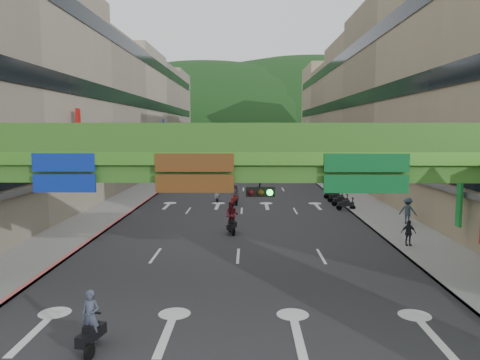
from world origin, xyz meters
TOP-DOWN VIEW (x-y plane):
  - road_slab at (0.00, 50.00)m, footprint 18.00×140.00m
  - sidewalk_left at (-11.00, 50.00)m, footprint 4.00×140.00m
  - sidewalk_right at (11.00, 50.00)m, footprint 4.00×140.00m
  - curb_left at (-9.10, 50.00)m, footprint 0.20×140.00m
  - curb_right at (9.10, 50.00)m, footprint 0.20×140.00m
  - building_row_left at (-18.93, 50.00)m, footprint 12.80×95.00m
  - building_row_right at (18.93, 50.00)m, footprint 12.80×95.00m
  - overpass_near at (0.93, 5.38)m, footprint 28.00×12.27m
  - overpass_far at (0.00, 65.00)m, footprint 28.00×2.20m
  - hill_left at (-15.00, 160.00)m, footprint 168.00×140.00m
  - hill_right at (25.00, 180.00)m, footprint 208.00×176.00m
  - bunting_string at (0.00, 30.00)m, footprint 26.00×0.36m
  - scooter_rider_near at (-4.30, 1.00)m, footprint 0.72×1.59m
  - scooter_rider_mid at (-0.52, 17.38)m, footprint 1.02×1.58m
  - scooter_rider_left at (-2.38, 31.01)m, footprint 1.00×1.60m
  - scooter_rider_far at (-0.64, 29.20)m, footprint 0.84×1.58m
  - parked_scooter_row at (8.80, 29.67)m, footprint 1.60×7.18m
  - car_silver at (-5.49, 60.66)m, footprint 1.62×4.46m
  - car_yellow at (0.38, 63.19)m, footprint 2.07×3.94m
  - pedestrian_dark at (9.80, 13.91)m, footprint 0.91×0.44m
  - pedestrian_blue at (11.87, 20.14)m, footprint 1.04×0.92m

SIDE VIEW (x-z plane):
  - hill_left at x=-15.00m, z-range -56.00..56.00m
  - hill_right at x=25.00m, z-range -64.00..64.00m
  - road_slab at x=0.00m, z-range 0.00..0.02m
  - sidewalk_left at x=-11.00m, z-range 0.00..0.15m
  - sidewalk_right at x=11.00m, z-range 0.00..0.15m
  - curb_left at x=-9.10m, z-range 0.00..0.18m
  - curb_right at x=9.10m, z-range 0.00..0.18m
  - parked_scooter_row at x=8.80m, z-range -0.02..1.06m
  - car_yellow at x=0.38m, z-range 0.00..1.28m
  - car_silver at x=-5.49m, z-range 0.00..1.46m
  - pedestrian_dark at x=9.80m, z-range 0.00..1.50m
  - scooter_rider_near at x=-4.30m, z-range -0.08..1.89m
  - pedestrian_blue at x=11.87m, z-range 0.00..1.87m
  - scooter_rider_far at x=-0.64m, z-range 0.00..1.88m
  - scooter_rider_left at x=-2.38m, z-range 0.00..2.04m
  - scooter_rider_mid at x=-0.52m, z-range 0.04..2.22m
  - overpass_near at x=0.93m, z-range 1.66..8.76m
  - overpass_far at x=0.00m, z-range 1.85..8.95m
  - bunting_string at x=0.00m, z-range 5.73..6.19m
  - building_row_left at x=-18.93m, z-range -0.04..18.96m
  - building_row_right at x=18.93m, z-range -0.04..18.96m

